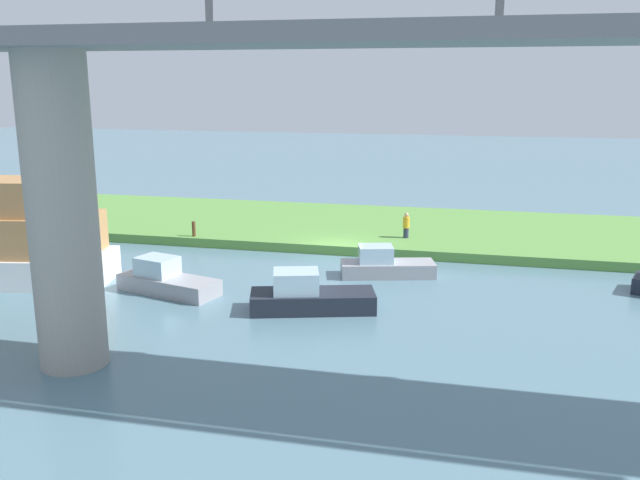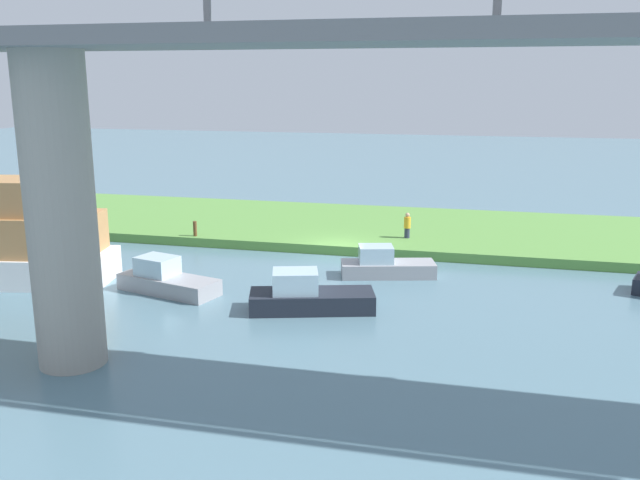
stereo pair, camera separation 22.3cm
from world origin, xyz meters
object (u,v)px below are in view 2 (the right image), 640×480
(mooring_post, at_px, (195,229))
(motorboat_white, at_px, (166,280))
(pontoon_yellow, at_px, (385,265))
(person_on_bank, at_px, (407,225))
(motorboat_red, at_px, (5,240))
(marker_buoy, at_px, (92,337))
(bridge_pylon, at_px, (61,214))
(skiff_small, at_px, (308,296))

(mooring_post, height_order, motorboat_white, motorboat_white)
(pontoon_yellow, bearing_deg, person_on_bank, -93.15)
(person_on_bank, relative_size, pontoon_yellow, 0.30)
(mooring_post, height_order, motorboat_red, motorboat_red)
(person_on_bank, bearing_deg, marker_buoy, 61.65)
(mooring_post, bearing_deg, bridge_pylon, 99.88)
(motorboat_red, distance_m, pontoon_yellow, 17.21)
(marker_buoy, bearing_deg, mooring_post, -80.28)
(motorboat_white, relative_size, skiff_small, 0.92)
(bridge_pylon, bearing_deg, mooring_post, -80.12)
(skiff_small, bearing_deg, marker_buoy, 38.87)
(skiff_small, relative_size, marker_buoy, 10.36)
(person_on_bank, bearing_deg, skiff_small, 77.32)
(pontoon_yellow, height_order, motorboat_white, motorboat_white)
(motorboat_red, xyz_separation_m, pontoon_yellow, (-16.46, -4.83, -1.38))
(bridge_pylon, height_order, pontoon_yellow, bridge_pylon)
(bridge_pylon, height_order, motorboat_white, bridge_pylon)
(bridge_pylon, height_order, mooring_post, bridge_pylon)
(bridge_pylon, relative_size, motorboat_white, 2.05)
(person_on_bank, height_order, pontoon_yellow, person_on_bank)
(bridge_pylon, xyz_separation_m, person_on_bank, (-8.62, -18.21, -3.70))
(marker_buoy, bearing_deg, motorboat_white, -88.46)
(skiff_small, distance_m, marker_buoy, 8.19)
(mooring_post, distance_m, motorboat_red, 10.06)
(pontoon_yellow, height_order, skiff_small, skiff_small)
(mooring_post, xyz_separation_m, motorboat_white, (-2.28, 8.24, -0.38))
(person_on_bank, xyz_separation_m, skiff_small, (2.58, 11.45, -0.62))
(bridge_pylon, xyz_separation_m, marker_buoy, (0.32, -1.62, -4.65))
(mooring_post, bearing_deg, marker_buoy, 99.72)
(pontoon_yellow, height_order, marker_buoy, pontoon_yellow)
(pontoon_yellow, bearing_deg, motorboat_red, 16.37)
(bridge_pylon, distance_m, motorboat_red, 11.45)
(marker_buoy, bearing_deg, person_on_bank, -118.35)
(motorboat_red, bearing_deg, person_on_bank, -147.34)
(motorboat_white, bearing_deg, marker_buoy, 91.54)
(pontoon_yellow, distance_m, motorboat_white, 9.93)
(pontoon_yellow, bearing_deg, bridge_pylon, 55.96)
(pontoon_yellow, bearing_deg, motorboat_white, 27.81)
(person_on_bank, height_order, motorboat_red, motorboat_red)
(bridge_pylon, xyz_separation_m, motorboat_white, (0.49, -7.65, -4.36))
(bridge_pylon, relative_size, person_on_bank, 7.05)
(mooring_post, xyz_separation_m, marker_buoy, (-2.44, 14.27, -0.66))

